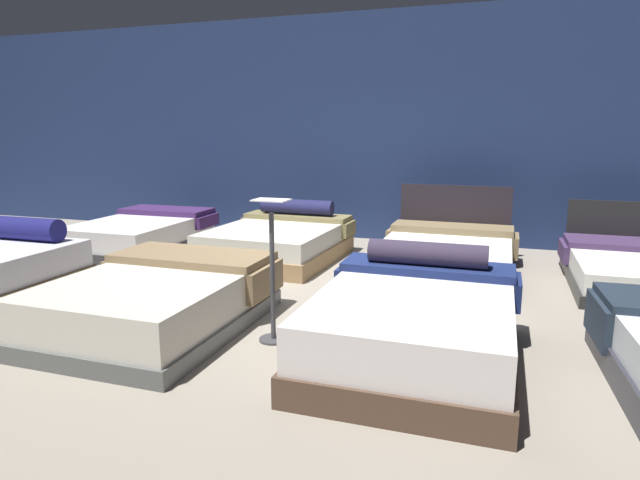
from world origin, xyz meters
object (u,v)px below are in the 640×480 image
at_px(bed_1, 158,300).
at_px(price_sign, 273,287).
at_px(bed_2, 414,325).
at_px(bed_6, 446,254).
at_px(bed_5, 278,241).
at_px(bed_4, 142,233).

xyz_separation_m(bed_1, price_sign, (1.09, 0.03, 0.21)).
xyz_separation_m(bed_2, bed_6, (-0.04, 2.83, -0.07)).
relative_size(bed_2, bed_6, 0.94).
xyz_separation_m(bed_1, bed_2, (2.25, -0.01, 0.04)).
height_order(bed_1, bed_5, bed_5).
distance_m(bed_6, price_sign, 3.02).
bearing_deg(bed_6, bed_1, -127.48).
relative_size(bed_1, bed_5, 1.00).
distance_m(bed_1, bed_2, 2.25).
relative_size(bed_2, price_sign, 1.65).
bearing_deg(bed_6, bed_5, -177.68).
xyz_separation_m(bed_2, price_sign, (-1.17, 0.04, 0.18)).
bearing_deg(price_sign, bed_5, 112.16).
bearing_deg(bed_5, bed_4, -178.87).
bearing_deg(bed_5, price_sign, -65.83).
bearing_deg(bed_1, price_sign, 1.39).
xyz_separation_m(bed_1, bed_5, (-0.02, 2.75, -0.01)).
distance_m(bed_2, bed_5, 3.58).
bearing_deg(bed_4, price_sign, -40.64).
bearing_deg(bed_4, bed_5, -1.90).
distance_m(bed_1, bed_6, 3.59).
bearing_deg(bed_5, bed_6, 3.82).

